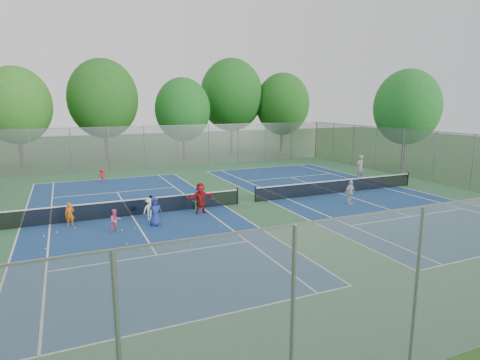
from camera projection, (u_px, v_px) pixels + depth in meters
name	position (u px, v px, depth m)	size (l,w,h in m)	color
ground	(246.00, 203.00, 24.97)	(120.00, 120.00, 0.00)	#234D18
court_pad	(246.00, 203.00, 24.97)	(32.00, 32.00, 0.01)	#2E623B
court_left	(132.00, 216.00, 22.19)	(10.97, 23.77, 0.01)	navy
court_right	(338.00, 193.00, 27.74)	(10.97, 23.77, 0.01)	navy
net_left	(131.00, 208.00, 22.11)	(12.87, 0.10, 0.91)	black
net_right	(338.00, 187.00, 27.65)	(12.87, 0.10, 0.91)	black
fence_north	(178.00, 146.00, 38.96)	(32.00, 0.10, 4.00)	gray
fence_east	(435.00, 157.00, 30.92)	(32.00, 0.10, 4.00)	gray
tree_nw	(16.00, 105.00, 38.06)	(6.40, 6.40, 9.58)	#443326
tree_nl	(103.00, 99.00, 42.00)	(7.20, 7.20, 10.69)	#443326
tree_nc	(183.00, 110.00, 43.59)	(6.00, 6.00, 8.85)	#443326
tree_nr	(231.00, 95.00, 48.74)	(7.60, 7.60, 11.42)	#443326
tree_ne	(282.00, 104.00, 49.53)	(6.60, 6.60, 9.77)	#443326
tree_side_e	(407.00, 107.00, 36.79)	(6.00, 6.00, 9.20)	#443326
ball_crate	(133.00, 208.00, 23.26)	(0.32, 0.32, 0.27)	#1731B1
ball_hopper	(197.00, 205.00, 23.52)	(0.25, 0.25, 0.48)	#238331
student_a	(70.00, 214.00, 20.29)	(0.45, 0.29, 1.22)	orange
student_b	(115.00, 221.00, 19.34)	(0.56, 0.43, 1.14)	#F15E8E
student_c	(150.00, 209.00, 21.35)	(0.77, 0.44, 1.19)	white
student_d	(151.00, 207.00, 21.66)	(0.74, 0.31, 1.27)	black
student_e	(155.00, 212.00, 20.25)	(0.73, 0.48, 1.50)	navy
student_f	(201.00, 198.00, 22.47)	(1.64, 0.52, 1.77)	#A71718
child_far_baseline	(102.00, 176.00, 31.41)	(0.69, 0.40, 1.07)	#B21928
instructor	(360.00, 168.00, 32.30)	(0.74, 0.48, 2.02)	#98979A
teen_court_b	(350.00, 192.00, 24.55)	(0.89, 0.37, 1.51)	silver
tennis_ball_0	(122.00, 231.00, 19.55)	(0.07, 0.07, 0.07)	#CEE134
tennis_ball_1	(44.00, 236.00, 18.69)	(0.07, 0.07, 0.07)	#D4EB36
tennis_ball_2	(57.00, 233.00, 19.22)	(0.07, 0.07, 0.07)	#D4E034
tennis_ball_3	(75.00, 228.00, 19.89)	(0.07, 0.07, 0.07)	#D0E334
tennis_ball_4	(142.00, 253.00, 16.61)	(0.07, 0.07, 0.07)	#BCE034
tennis_ball_5	(221.00, 227.00, 20.16)	(0.07, 0.07, 0.07)	#AEC92E
tennis_ball_6	(46.00, 249.00, 17.07)	(0.07, 0.07, 0.07)	#B2C62E
tennis_ball_7	(135.00, 229.00, 19.77)	(0.07, 0.07, 0.07)	#B9E134
tennis_ball_8	(248.00, 235.00, 18.89)	(0.07, 0.07, 0.07)	#CBD531
tennis_ball_9	(127.00, 245.00, 17.63)	(0.07, 0.07, 0.07)	#A6CA2F
tennis_ball_10	(142.00, 249.00, 17.06)	(0.07, 0.07, 0.07)	yellow
tennis_ball_11	(191.00, 246.00, 17.41)	(0.07, 0.07, 0.07)	#BBCE2F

